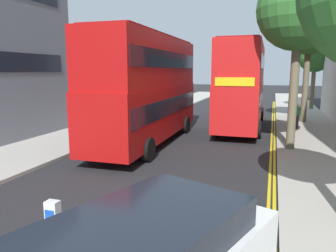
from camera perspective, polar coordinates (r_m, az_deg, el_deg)
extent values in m
cube|color=#ADA89E|center=(16.83, 25.64, -4.13)|extent=(4.00, 80.00, 0.14)
cube|color=#ADA89E|center=(19.81, -14.88, -1.50)|extent=(4.00, 80.00, 0.14)
cube|color=yellow|center=(14.75, 18.45, -5.80)|extent=(0.10, 56.00, 0.01)
cube|color=yellow|center=(14.75, 17.83, -5.77)|extent=(0.10, 56.00, 0.01)
cube|color=silver|center=(7.59, -19.48, -19.72)|extent=(0.36, 0.28, 0.16)
cube|color=white|center=(7.33, -19.74, -15.93)|extent=(0.28, 0.20, 0.95)
cube|color=blue|center=(7.18, -20.36, -14.87)|extent=(0.22, 0.01, 0.26)
cube|color=yellow|center=(7.34, -20.17, -17.57)|extent=(0.22, 0.01, 0.20)
cube|color=#B20F0F|center=(17.01, -3.56, 2.70)|extent=(2.73, 10.85, 2.60)
cube|color=#B20F0F|center=(16.88, -3.65, 11.32)|extent=(2.67, 10.63, 2.50)
cube|color=black|center=(16.97, -3.57, 3.70)|extent=(2.75, 10.42, 0.84)
cube|color=black|center=(16.88, -3.66, 11.66)|extent=(2.73, 10.20, 0.80)
cube|color=yellow|center=(22.00, 1.37, 8.38)|extent=(2.00, 0.10, 0.44)
cube|color=maroon|center=(16.96, -3.70, 15.71)|extent=(2.46, 9.77, 0.10)
cylinder|color=black|center=(20.72, -3.52, 0.57)|extent=(0.32, 1.05, 1.04)
cylinder|color=black|center=(19.99, 3.21, 0.23)|extent=(0.32, 1.05, 1.04)
cylinder|color=black|center=(14.75, -12.67, -3.45)|extent=(0.32, 1.05, 1.04)
cylinder|color=black|center=(13.71, -3.52, -4.24)|extent=(0.32, 1.05, 1.04)
cube|color=red|center=(22.28, 13.03, 4.16)|extent=(2.65, 10.83, 2.60)
cube|color=red|center=(22.18, 13.29, 10.72)|extent=(2.60, 10.62, 2.50)
cube|color=black|center=(22.25, 13.06, 4.93)|extent=(2.68, 10.40, 0.84)
cube|color=black|center=(22.18, 13.30, 10.98)|extent=(2.66, 10.19, 0.80)
cube|color=yellow|center=(16.83, 11.76, 7.73)|extent=(2.00, 0.09, 0.44)
cube|color=maroon|center=(22.24, 13.43, 14.07)|extent=(2.39, 9.75, 0.10)
cylinder|color=black|center=(19.06, 15.83, -0.60)|extent=(0.31, 1.04, 1.04)
cylinder|color=black|center=(19.28, 8.40, -0.21)|extent=(0.31, 1.04, 1.04)
cylinder|color=black|center=(25.68, 16.31, 1.99)|extent=(0.31, 1.04, 1.04)
cylinder|color=black|center=(25.84, 10.76, 2.27)|extent=(0.31, 1.04, 1.04)
cube|color=black|center=(4.14, -5.60, -20.88)|extent=(2.65, 3.46, 0.76)
cylinder|color=#2D2D38|center=(22.37, 21.98, 0.68)|extent=(0.22, 0.22, 0.85)
cube|color=#338C4C|center=(22.28, 22.10, 2.47)|extent=(0.34, 0.22, 0.56)
sphere|color=beige|center=(22.24, 22.17, 3.46)|extent=(0.20, 0.20, 0.20)
cylinder|color=#6B6047|center=(16.20, 21.45, 5.47)|extent=(0.40, 0.40, 5.34)
cylinder|color=#6B6047|center=(16.49, 24.26, 16.16)|extent=(0.45, 1.26, 0.94)
cylinder|color=#6B6047|center=(17.02, 22.79, 16.34)|extent=(1.50, 0.56, 1.12)
cylinder|color=#6B6047|center=(16.14, 19.62, 16.86)|extent=(0.41, 1.47, 1.08)
cylinder|color=#6B6047|center=(15.74, 21.65, 16.55)|extent=(1.17, 0.46, 0.88)
sphere|color=#33702D|center=(16.40, 22.33, 18.80)|extent=(3.76, 3.76, 3.76)
cylinder|color=#6B6047|center=(25.42, 23.32, 6.95)|extent=(0.42, 0.42, 5.56)
cylinder|color=#6B6047|center=(25.44, 25.56, 14.26)|extent=(0.42, 1.53, 1.13)
cylinder|color=#6B6047|center=(26.12, 23.89, 14.04)|extent=(1.29, 0.30, 0.95)
cylinder|color=#6B6047|center=(25.37, 22.76, 14.02)|extent=(0.31, 0.99, 0.74)
cylinder|color=#6B6047|center=(25.05, 23.93, 13.98)|extent=(0.95, 0.15, 0.71)
sphere|color=#33702D|center=(25.58, 23.93, 15.67)|extent=(3.70, 3.70, 3.70)
cylinder|color=#6B6047|center=(34.63, 24.38, 6.33)|extent=(0.39, 0.39, 4.23)
cylinder|color=#6B6047|center=(34.79, 25.82, 10.54)|extent=(0.35, 1.44, 1.06)
cylinder|color=#6B6047|center=(35.38, 24.65, 10.69)|extent=(1.61, 0.23, 1.17)
cylinder|color=#6B6047|center=(34.78, 23.79, 10.52)|extent=(0.59, 1.12, 0.87)
cylinder|color=#6B6047|center=(34.17, 24.18, 10.47)|extent=(0.91, 0.80, 0.81)
cylinder|color=#6B6047|center=(34.03, 25.00, 10.52)|extent=(1.25, 0.37, 0.93)
sphere|color=#33702D|center=(34.62, 24.75, 11.47)|extent=(3.34, 3.34, 3.34)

